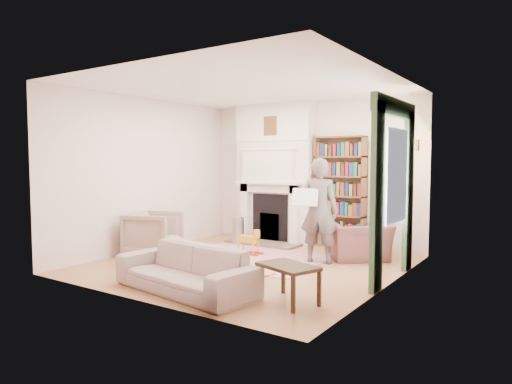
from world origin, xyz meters
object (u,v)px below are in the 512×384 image
Objects in this scene: sofa at (185,269)px; paraffin_heater at (238,230)px; bookcase at (340,186)px; armchair_reading at (359,241)px; rocking_horse at (248,242)px; man_reading at (319,211)px; armchair_left at (154,234)px; coffee_table at (288,284)px.

sofa is 3.32m from paraffin_heater.
bookcase is 3.36× the size of paraffin_heater.
armchair_reading is 1.85× the size of rocking_horse.
bookcase is 1.09× the size of man_reading.
armchair_left is at bearing 6.48° from man_reading.
armchair_reading is at bearing 113.71° from coffee_table.
armchair_left is 1.54× the size of paraffin_heater.
bookcase is at bearing 51.44° from rocking_horse.
man_reading is 2.22m from paraffin_heater.
paraffin_heater is (0.59, 1.68, -0.11)m from armchair_left.
armchair_left is at bearing -134.73° from bookcase.
armchair_left is 0.43× the size of sofa.
armchair_left reaches higher than armchair_reading.
armchair_left is 2.90m from man_reading.
coffee_table is at bearing -47.74° from rocking_horse.
coffee_table is 2.76m from rocking_horse.
man_reading is at bearing 13.32° from armchair_reading.
armchair_left is at bearing -146.51° from rocking_horse.
sofa is (-0.44, -3.78, -0.89)m from bookcase.
man_reading reaches higher than rocking_horse.
armchair_left is 0.50× the size of man_reading.
man_reading is 3.28× the size of rocking_horse.
rocking_horse is at bearing -75.59° from armchair_left.
rocking_horse is (-1.32, -0.11, -0.62)m from man_reading.
armchair_left is (-2.42, -2.44, -0.79)m from bookcase.
paraffin_heater is 1.06× the size of rocking_horse.
bookcase reaches higher than rocking_horse.
rocking_horse is (-1.94, 1.97, 0.00)m from coffee_table.
bookcase reaches higher than paraffin_heater.
coffee_table is at bearing -45.00° from paraffin_heater.
armchair_left is at bearing -177.00° from coffee_table.
bookcase is at bearing 123.99° from coffee_table.
man_reading is at bearing -80.24° from bookcase.
coffee_table is (0.17, -2.68, -0.09)m from armchair_reading.
sofa reaches higher than rocking_horse.
man_reading is (2.65, 1.08, 0.47)m from armchair_left.
bookcase is 3.56× the size of rocking_horse.
sofa reaches higher than paraffin_heater.
paraffin_heater is (-2.06, 0.60, -0.58)m from man_reading.
coffee_table is at bearing -76.02° from bookcase.
armchair_reading is 2.69m from coffee_table.
coffee_table is (0.62, -2.08, -0.63)m from man_reading.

